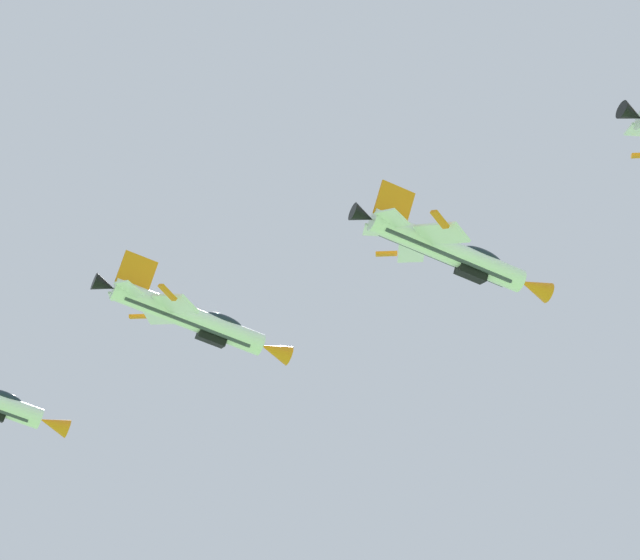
{
  "coord_description": "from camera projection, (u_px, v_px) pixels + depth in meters",
  "views": [
    {
      "loc": [
        -5.19,
        -1.53,
        1.58
      ],
      "look_at": [
        -35.67,
        46.8,
        86.46
      ],
      "focal_mm": 77.99,
      "sensor_mm": 36.0,
      "label": 1
    }
  ],
  "objects": [
    {
      "name": "fighter_jet_right_wing",
      "position": [
        192.0,
        319.0,
        104.1
      ],
      "size": [
        10.5,
        14.27,
        6.66
      ],
      "rotation": [
        0.0,
        0.71,
        5.73
      ],
      "color": "white"
    },
    {
      "name": "fighter_jet_left_wing",
      "position": [
        451.0,
        252.0,
        98.62
      ],
      "size": [
        10.57,
        14.27,
        6.47
      ],
      "rotation": [
        0.0,
        0.68,
        5.73
      ],
      "color": "white"
    }
  ]
}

